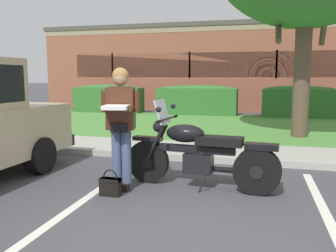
% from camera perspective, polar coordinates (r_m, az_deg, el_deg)
% --- Properties ---
extents(ground_plane, '(140.00, 140.00, 0.00)m').
position_cam_1_polar(ground_plane, '(4.16, 0.13, -14.58)').
color(ground_plane, '#424247').
extents(curb_strip, '(60.00, 0.20, 0.12)m').
position_cam_1_polar(curb_strip, '(6.78, 6.41, -5.18)').
color(curb_strip, '#ADA89E').
rests_on(curb_strip, ground).
extents(concrete_walk, '(60.00, 1.50, 0.08)m').
position_cam_1_polar(concrete_walk, '(7.61, 7.40, -3.92)').
color(concrete_walk, '#ADA89E').
rests_on(concrete_walk, ground).
extents(grass_lawn, '(60.00, 6.35, 0.06)m').
position_cam_1_polar(grass_lawn, '(11.46, 10.12, -0.06)').
color(grass_lawn, '#518E3D').
rests_on(grass_lawn, ground).
extents(stall_stripe_0, '(0.21, 4.40, 0.01)m').
position_cam_1_polar(stall_stripe_0, '(4.77, -13.84, -11.76)').
color(stall_stripe_0, silver).
rests_on(stall_stripe_0, ground).
extents(stall_stripe_1, '(0.21, 4.40, 0.01)m').
position_cam_1_polar(stall_stripe_1, '(4.28, 24.67, -14.60)').
color(stall_stripe_1, silver).
rests_on(stall_stripe_1, ground).
extents(motorcycle, '(2.24, 0.82, 1.26)m').
position_cam_1_polar(motorcycle, '(5.12, 5.93, -4.54)').
color(motorcycle, black).
rests_on(motorcycle, ground).
extents(rider_person, '(0.53, 0.63, 1.70)m').
position_cam_1_polar(rider_person, '(4.99, -7.51, 1.13)').
color(rider_person, black).
rests_on(rider_person, ground).
extents(handbag, '(0.28, 0.13, 0.36)m').
position_cam_1_polar(handbag, '(4.93, -9.11, -9.22)').
color(handbag, black).
rests_on(handbag, ground).
extents(hedge_left, '(2.97, 0.90, 1.24)m').
position_cam_1_polar(hedge_left, '(15.82, -9.40, 4.38)').
color(hedge_left, '#336B2D').
rests_on(hedge_left, ground).
extents(hedge_center_left, '(3.21, 0.90, 1.24)m').
position_cam_1_polar(hedge_center_left, '(14.64, 4.60, 4.19)').
color(hedge_center_left, '#336B2D').
rests_on(hedge_center_left, ground).
extents(hedge_center_right, '(2.67, 0.90, 1.24)m').
position_cam_1_polar(hedge_center_right, '(14.43, 19.96, 3.69)').
color(hedge_center_right, '#336B2D').
rests_on(hedge_center_right, ground).
extents(brick_building, '(22.45, 8.60, 4.00)m').
position_cam_1_polar(brick_building, '(20.44, 16.51, 8.73)').
color(brick_building, '#93513D').
rests_on(brick_building, ground).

